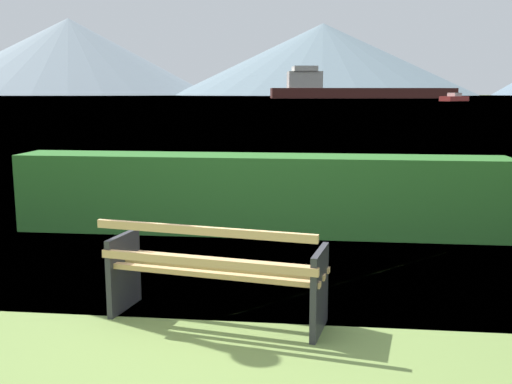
# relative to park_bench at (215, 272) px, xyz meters

# --- Properties ---
(ground_plane) EXTENTS (1400.00, 1400.00, 0.00)m
(ground_plane) POSITION_rel_park_bench_xyz_m (0.01, 0.06, -0.43)
(ground_plane) COLOR olive
(water_surface) EXTENTS (620.00, 620.00, 0.00)m
(water_surface) POSITION_rel_park_bench_xyz_m (0.01, 310.02, -0.43)
(water_surface) COLOR slate
(water_surface) RESTS_ON ground_plane
(park_bench) EXTENTS (1.89, 0.89, 0.87)m
(park_bench) POSITION_rel_park_bench_xyz_m (0.00, 0.00, 0.00)
(park_bench) COLOR tan
(park_bench) RESTS_ON ground_plane
(hedge_row) EXTENTS (6.59, 0.75, 1.06)m
(hedge_row) POSITION_rel_park_bench_xyz_m (0.01, 3.21, 0.10)
(hedge_row) COLOR #2D6B28
(hedge_row) RESTS_ON ground_plane
(cargo_ship_large) EXTENTS (70.52, 21.50, 11.92)m
(cargo_ship_large) POSITION_rel_park_bench_xyz_m (10.56, 221.59, 2.90)
(cargo_ship_large) COLOR #471E19
(cargo_ship_large) RESTS_ON water_surface
(sailboat_mid) EXTENTS (8.17, 8.46, 2.03)m
(sailboat_mid) POSITION_rel_park_bench_xyz_m (33.00, 144.61, 0.32)
(sailboat_mid) COLOR #B2332D
(sailboat_mid) RESTS_ON water_surface
(distant_hills) EXTENTS (830.50, 303.55, 78.72)m
(distant_hills) POSITION_rel_park_bench_xyz_m (-17.85, 589.80, 37.28)
(distant_hills) COLOR gray
(distant_hills) RESTS_ON ground_plane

